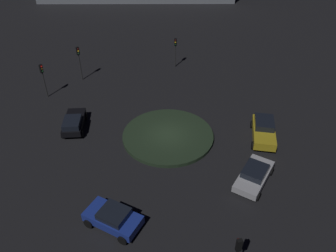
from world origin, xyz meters
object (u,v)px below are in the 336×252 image
at_px(car_black, 74,122).
at_px(car_blue, 113,218).
at_px(car_yellow, 264,130).
at_px(traffic_light_northeast, 79,57).
at_px(traffic_light_north, 43,74).
at_px(traffic_light_east, 175,47).
at_px(car_silver, 254,175).
at_px(traffic_light_southwest, 237,252).

distance_m(car_black, car_blue, 12.18).
xyz_separation_m(car_yellow, car_black, (-2.05, 17.46, -0.09)).
xyz_separation_m(traffic_light_northeast, traffic_light_north, (-4.38, 2.19, -0.18)).
bearing_deg(car_black, traffic_light_northeast, 3.21).
bearing_deg(traffic_light_northeast, traffic_light_east, 64.63).
distance_m(car_blue, traffic_light_north, 19.46).
relative_size(traffic_light_east, traffic_light_northeast, 0.91).
relative_size(car_blue, traffic_light_northeast, 1.04).
height_order(car_silver, traffic_light_northeast, traffic_light_northeast).
height_order(traffic_light_east, traffic_light_north, traffic_light_north).
bearing_deg(car_yellow, traffic_light_northeast, -110.74).
xyz_separation_m(traffic_light_east, traffic_light_north, (-9.83, 12.35, 0.07)).
xyz_separation_m(car_yellow, car_blue, (-11.89, 10.29, -0.09)).
bearing_deg(car_silver, traffic_light_north, -91.32).
relative_size(car_blue, traffic_light_north, 1.11).
bearing_deg(car_blue, traffic_light_southwest, -179.15).
bearing_deg(traffic_light_north, car_black, -25.67).
bearing_deg(car_blue, traffic_light_north, -33.12).
bearing_deg(car_blue, car_black, -37.11).
relative_size(car_yellow, car_black, 1.04).
xyz_separation_m(car_yellow, traffic_light_northeast, (7.31, 20.56, 2.05)).
xyz_separation_m(traffic_light_southwest, traffic_light_northeast, (21.53, 18.38, 0.23)).
xyz_separation_m(car_silver, traffic_light_northeast, (13.20, 19.66, 2.18)).
bearing_deg(traffic_light_north, car_blue, -32.36).
height_order(car_yellow, car_blue, car_yellow).
bearing_deg(traffic_light_northeast, car_blue, -25.40).
bearing_deg(car_black, traffic_light_southwest, -143.66).
relative_size(car_black, traffic_light_southwest, 1.16).
bearing_deg(traffic_light_east, car_black, -32.94).
height_order(car_black, traffic_light_east, traffic_light_east).
distance_m(car_yellow, car_silver, 5.95).
bearing_deg(car_black, car_blue, -159.06).
bearing_deg(car_silver, traffic_light_southwest, 11.90).
bearing_deg(car_silver, traffic_light_northeast, -103.22).
bearing_deg(car_black, car_yellow, -98.44).
relative_size(car_silver, traffic_light_northeast, 1.15).
bearing_deg(traffic_light_southwest, traffic_light_east, -9.73).
bearing_deg(car_silver, car_blue, -36.74).
xyz_separation_m(car_blue, traffic_light_southwest, (-2.32, -8.11, 1.90)).
relative_size(car_yellow, traffic_light_north, 1.17).
relative_size(car_silver, traffic_light_southwest, 1.26).
distance_m(car_yellow, traffic_light_southwest, 14.49).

